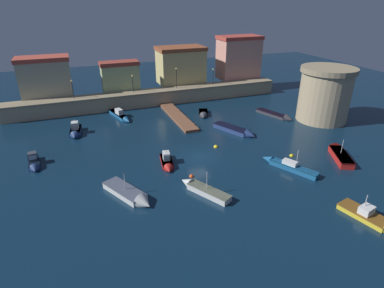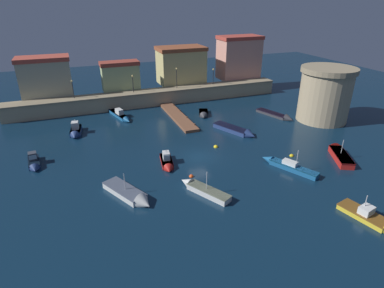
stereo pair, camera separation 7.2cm
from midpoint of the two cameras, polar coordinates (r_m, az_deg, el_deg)
name	(u,v)px [view 2 (the right image)]	position (r m, az deg, el deg)	size (l,w,h in m)	color
ground_plane	(199,157)	(41.10, 1.29, -2.35)	(132.25, 132.25, 0.00)	#0C2338
quay_wall	(152,97)	(61.52, -7.05, 8.28)	(51.22, 3.32, 2.74)	tan
old_town_backdrop	(167,66)	(65.18, -4.39, 13.78)	(47.13, 5.98, 8.86)	#A8A687
fortress_tower	(325,94)	(56.44, 22.72, 8.23)	(8.63, 8.63, 8.75)	tan
pier_dock	(178,116)	(54.56, -2.52, 4.97)	(2.28, 14.23, 0.70)	brown
quay_lamp_0	(72,86)	(59.01, -20.56, 9.68)	(0.32, 0.32, 3.15)	black
quay_lamp_1	(133,81)	(59.92, -10.52, 11.05)	(0.32, 0.32, 3.17)	black
quay_lamp_2	(177,75)	(61.85, -2.73, 12.24)	(0.32, 0.32, 3.84)	black
quay_lamp_3	(213,74)	(64.66, 3.85, 12.42)	(0.32, 0.32, 3.16)	black
moored_boat_0	(131,195)	(33.55, -10.73, -9.00)	(4.59, 6.77, 3.04)	silver
moored_boat_1	(121,116)	(55.63, -12.58, 4.99)	(2.98, 7.22, 1.71)	#195689
moored_boat_2	(76,131)	(50.65, -20.07, 2.18)	(2.02, 4.69, 2.36)	navy
moored_boat_3	(204,114)	(55.38, 2.12, 5.35)	(2.90, 4.39, 1.45)	#333338
moored_boat_4	(202,189)	(33.97, 1.80, -8.03)	(4.13, 6.17, 2.91)	silver
moored_boat_5	(278,116)	(56.68, 15.13, 4.94)	(3.70, 7.34, 1.43)	#333338
moored_boat_6	(167,163)	(39.03, -4.43, -3.33)	(2.02, 4.66, 2.10)	red
moored_boat_7	(287,165)	(39.99, 16.66, -3.68)	(4.18, 7.03, 3.02)	#195689
moored_boat_8	(237,131)	(48.69, 8.15, 2.38)	(4.54, 7.38, 1.60)	navy
moored_boat_9	(339,153)	(45.21, 24.77, -1.54)	(4.37, 6.63, 2.99)	red
moored_boat_10	(34,163)	(43.29, -26.38, -3.04)	(1.66, 4.35, 1.84)	navy
moored_boat_11	(375,220)	(34.17, 29.94, -11.69)	(3.00, 5.89, 2.95)	gold
mooring_buoy_0	(191,177)	(36.82, -0.07, -5.85)	(0.53, 0.53, 0.53)	#EA4C19
mooring_buoy_1	(216,147)	(43.90, 4.33, -0.56)	(0.61, 0.61, 0.61)	yellow
mooring_buoy_2	(292,156)	(43.35, 17.42, -2.06)	(0.54, 0.54, 0.54)	yellow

